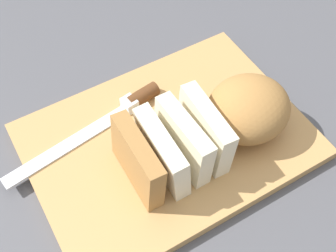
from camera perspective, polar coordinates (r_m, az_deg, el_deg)
ground_plane at (r=0.66m, az=0.00°, el=-2.43°), size 3.00×3.00×0.00m
cutting_board at (r=0.65m, az=0.00°, el=-2.00°), size 0.41×0.31×0.02m
bread_loaf at (r=0.61m, az=6.43°, el=0.29°), size 0.26×0.13×0.08m
bread_knife at (r=0.67m, az=-6.19°, el=2.06°), size 0.27×0.05×0.02m
crumb_near_knife at (r=0.63m, az=-5.44°, el=-3.29°), size 0.00×0.00×0.00m
crumb_near_loaf at (r=0.67m, az=0.71°, el=2.46°), size 0.01×0.01×0.01m
crumb_stray_left at (r=0.61m, az=0.12°, el=-5.87°), size 0.01×0.01×0.01m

